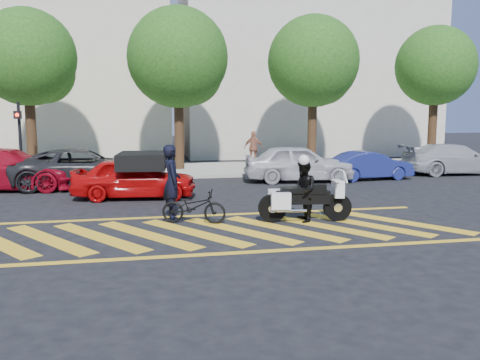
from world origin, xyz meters
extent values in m
plane|color=black|center=(0.00, 0.00, 0.00)|extent=(90.00, 90.00, 0.00)
cube|color=#9E998E|center=(0.00, 12.00, 0.07)|extent=(60.00, 5.00, 0.15)
cube|color=gold|center=(-3.90, 0.00, 0.00)|extent=(2.43, 3.21, 0.01)
cube|color=gold|center=(-2.80, 0.00, 0.00)|extent=(2.43, 3.21, 0.01)
cube|color=gold|center=(-1.70, 0.00, 0.00)|extent=(2.43, 3.21, 0.01)
cube|color=gold|center=(-0.60, 0.00, 0.00)|extent=(2.43, 3.21, 0.01)
cube|color=gold|center=(0.50, 0.00, 0.00)|extent=(2.43, 3.21, 0.01)
cube|color=gold|center=(1.60, 0.00, 0.00)|extent=(2.43, 3.21, 0.01)
cube|color=gold|center=(2.70, 0.00, 0.00)|extent=(2.43, 3.21, 0.01)
cube|color=gold|center=(3.80, 0.00, 0.00)|extent=(2.43, 3.21, 0.01)
cube|color=gold|center=(4.90, 0.00, 0.00)|extent=(2.43, 3.21, 0.01)
cube|color=gold|center=(0.00, -1.90, 0.00)|extent=(12.00, 0.20, 0.01)
cube|color=gold|center=(0.00, 1.90, 0.00)|extent=(12.00, 0.20, 0.01)
cube|color=beige|center=(-8.00, 21.00, 5.00)|extent=(16.00, 8.00, 10.00)
cube|color=beige|center=(9.00, 21.00, 5.50)|extent=(16.00, 8.00, 11.00)
cylinder|color=black|center=(-6.50, 12.00, 2.00)|extent=(0.44, 0.44, 4.00)
sphere|color=#1C4D14|center=(-6.50, 12.00, 5.16)|extent=(4.20, 4.20, 4.20)
sphere|color=#1C4D14|center=(-5.90, 12.30, 4.53)|extent=(2.73, 2.73, 2.73)
cylinder|color=black|center=(0.00, 12.00, 2.00)|extent=(0.44, 0.44, 4.00)
sphere|color=#1C4D14|center=(0.00, 12.00, 5.26)|extent=(4.60, 4.60, 4.60)
sphere|color=#1C4D14|center=(0.60, 12.30, 4.58)|extent=(2.99, 2.99, 2.99)
cylinder|color=black|center=(6.50, 12.00, 2.00)|extent=(0.44, 0.44, 4.00)
sphere|color=#1C4D14|center=(6.50, 12.00, 5.21)|extent=(4.40, 4.40, 4.40)
sphere|color=#1C4D14|center=(7.10, 12.30, 4.55)|extent=(2.86, 2.86, 2.86)
cylinder|color=black|center=(13.00, 12.00, 2.00)|extent=(0.44, 0.44, 4.00)
sphere|color=#1C4D14|center=(13.00, 12.00, 5.10)|extent=(4.00, 4.00, 4.00)
sphere|color=#1C4D14|center=(13.60, 12.30, 4.50)|extent=(2.60, 2.60, 2.60)
cylinder|color=black|center=(-6.50, 9.80, 1.60)|extent=(0.12, 0.12, 3.20)
cube|color=black|center=(-6.50, 9.60, 2.70)|extent=(0.28, 0.18, 0.32)
sphere|color=#FF260C|center=(-6.50, 9.50, 2.70)|extent=(0.14, 0.14, 0.14)
imported|color=black|center=(-1.00, 1.79, 0.99)|extent=(0.52, 0.75, 1.99)
imported|color=black|center=(-0.50, 1.01, 0.44)|extent=(1.77, 1.09, 0.88)
cylinder|color=black|center=(1.52, 0.75, 0.37)|extent=(0.74, 0.24, 0.73)
cylinder|color=silver|center=(1.52, 0.75, 0.37)|extent=(0.24, 0.20, 0.22)
cylinder|color=black|center=(3.24, 0.55, 0.37)|extent=(0.74, 0.24, 0.73)
cylinder|color=silver|center=(3.24, 0.55, 0.37)|extent=(0.24, 0.20, 0.22)
cube|color=black|center=(2.32, 0.65, 0.64)|extent=(1.41, 0.45, 0.33)
cube|color=black|center=(2.65, 0.62, 0.86)|extent=(0.53, 0.39, 0.24)
cube|color=black|center=(2.05, 0.69, 0.84)|extent=(0.65, 0.44, 0.13)
cube|color=silver|center=(3.24, 0.55, 0.86)|extent=(0.30, 0.49, 0.44)
cube|color=silver|center=(1.73, 1.01, 0.61)|extent=(0.52, 0.26, 0.42)
cube|color=silver|center=(1.66, 0.44, 0.61)|extent=(0.52, 0.26, 0.42)
imported|color=black|center=(2.32, 0.65, 0.81)|extent=(0.70, 0.85, 1.62)
imported|color=#B90809|center=(-2.02, 5.11, 0.68)|extent=(4.16, 2.03, 1.37)
imported|color=maroon|center=(-6.57, 7.80, 0.76)|extent=(5.43, 2.71, 1.52)
imported|color=black|center=(-3.92, 7.98, 0.73)|extent=(5.45, 2.86, 1.46)
imported|color=#B5B5BA|center=(4.50, 7.80, 0.75)|extent=(4.62, 2.31, 1.51)
imported|color=navy|center=(7.57, 7.80, 0.59)|extent=(3.70, 1.61, 1.18)
imported|color=#9C9EA3|center=(12.13, 8.73, 0.69)|extent=(4.81, 2.13, 1.37)
imported|color=#A05F48|center=(3.80, 13.04, 0.99)|extent=(1.07, 0.74, 1.68)
camera|label=1|loc=(-1.83, -11.81, 2.92)|focal=38.00mm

